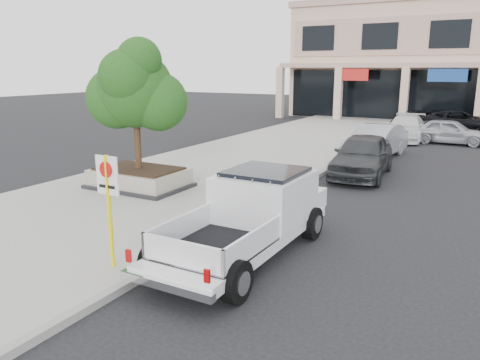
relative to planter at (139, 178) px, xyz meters
The scene contains 14 objects.
ground 6.61m from the planter, 21.76° to the right, with size 120.00×120.00×0.00m, color black.
sidewalk 3.63m from the planter, 80.08° to the left, with size 8.00×52.00×0.15m, color gray.
curb 5.81m from the planter, 37.88° to the left, with size 0.20×52.00×0.15m, color gray.
planter is the anchor object (origin of this frame).
planter_tree 2.95m from the planter, 48.97° to the left, with size 2.90×2.55×4.00m.
no_parking_sign 6.64m from the planter, 53.96° to the right, with size 0.55×0.09×2.30m.
hedge 3.61m from the planter, 18.18° to the left, with size 1.10×0.99×0.94m, color #1B4413.
pickup_truck 6.64m from the planter, 29.36° to the right, with size 2.11×5.69×1.79m, color white, non-canonical shape.
curb_car_a 8.46m from the planter, 45.15° to the left, with size 1.92×4.78×1.63m, color #2D2F32.
curb_car_b 11.50m from the planter, 61.47° to the left, with size 1.62×4.64×1.53m, color #999BA0.
curb_car_c 17.46m from the planter, 70.79° to the left, with size 2.00×4.91×1.42m, color silver.
curb_car_d 21.49m from the planter, 74.87° to the left, with size 2.26×4.90×1.36m, color black.
lot_car_a 18.14m from the planter, 63.40° to the left, with size 1.63×4.05×1.38m, color #ADAEB5.
lot_car_d 22.37m from the planter, 68.71° to the left, with size 2.57×5.57×1.55m, color black.
Camera 1 is at (4.30, -9.36, 4.09)m, focal length 35.00 mm.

